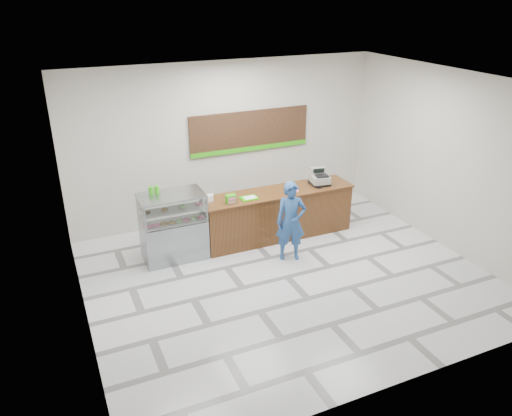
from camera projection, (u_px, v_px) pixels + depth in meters
name	position (u px, v px, depth m)	size (l,w,h in m)	color
floor	(287.00, 277.00, 9.14)	(7.00, 7.00, 0.00)	silver
back_wall	(226.00, 142.00, 10.93)	(7.00, 7.00, 0.00)	beige
ceiling	(293.00, 83.00, 7.72)	(7.00, 7.00, 0.00)	silver
sales_counter	(277.00, 214.00, 10.42)	(3.26, 0.76, 1.03)	brown
display_case	(173.00, 226.00, 9.53)	(1.22, 0.72, 1.33)	gray
menu_board	(250.00, 132.00, 11.03)	(2.80, 0.06, 0.90)	black
cash_register	(320.00, 179.00, 10.52)	(0.43, 0.44, 0.35)	black
card_terminal	(319.00, 187.00, 10.41)	(0.07, 0.15, 0.04)	black
serving_tray	(249.00, 198.00, 9.87)	(0.34, 0.25, 0.02)	#21C700
napkin_box	(208.00, 198.00, 9.72)	(0.14, 0.14, 0.12)	white
straw_cup	(211.00, 197.00, 9.74)	(0.09, 0.09, 0.13)	silver
promo_box	(231.00, 199.00, 9.63)	(0.19, 0.13, 0.17)	#30AA11
donut_decal	(295.00, 191.00, 10.24)	(0.16, 0.16, 0.00)	pink
green_cup_left	(151.00, 190.00, 9.27)	(0.09, 0.09, 0.14)	#30AA11
green_cup_right	(157.00, 189.00, 9.31)	(0.09, 0.09, 0.14)	#30AA11
customer	(291.00, 221.00, 9.47)	(0.57, 0.38, 1.57)	#264E8B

